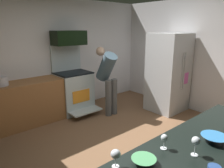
% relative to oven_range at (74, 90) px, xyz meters
% --- Properties ---
extents(ground_plane, '(5.20, 4.80, 0.02)m').
position_rel_oven_range_xyz_m(ground_plane, '(-0.26, -1.97, -0.52)').
color(ground_plane, brown).
extents(wall_back, '(5.20, 0.12, 2.60)m').
position_rel_oven_range_xyz_m(wall_back, '(-0.26, 0.37, 0.79)').
color(wall_back, silver).
rests_on(wall_back, ground).
extents(wall_right, '(0.12, 4.80, 2.60)m').
position_rel_oven_range_xyz_m(wall_right, '(2.28, -1.97, 0.79)').
color(wall_right, silver).
rests_on(wall_right, ground).
extents(lower_cabinet_run, '(2.40, 0.60, 0.90)m').
position_rel_oven_range_xyz_m(lower_cabinet_run, '(-1.16, 0.01, -0.06)').
color(lower_cabinet_run, brown).
rests_on(lower_cabinet_run, ground).
extents(oven_range, '(0.76, 0.96, 1.56)m').
position_rel_oven_range_xyz_m(oven_range, '(0.00, 0.00, 0.00)').
color(oven_range, '#B4C1C2').
rests_on(oven_range, ground).
extents(microwave, '(0.74, 0.38, 0.32)m').
position_rel_oven_range_xyz_m(microwave, '(0.00, 0.09, 1.21)').
color(microwave, black).
rests_on(microwave, oven_range).
extents(refrigerator, '(0.83, 0.78, 1.83)m').
position_rel_oven_range_xyz_m(refrigerator, '(1.77, -1.38, 0.40)').
color(refrigerator, silver).
rests_on(refrigerator, ground).
extents(person_cook, '(0.31, 0.61, 1.52)m').
position_rel_oven_range_xyz_m(person_cook, '(0.53, -0.63, 0.38)').
color(person_cook, '#545454').
rests_on(person_cook, ground).
extents(mixing_bowl_large, '(0.25, 0.25, 0.06)m').
position_rel_oven_range_xyz_m(mixing_bowl_large, '(-0.52, -3.49, 0.42)').
color(mixing_bowl_large, '#3077B6').
rests_on(mixing_bowl_large, counter_island).
extents(mixing_bowl_small, '(0.20, 0.20, 0.05)m').
position_rel_oven_range_xyz_m(mixing_bowl_small, '(-1.28, -3.27, 0.41)').
color(mixing_bowl_small, '#509F62').
rests_on(mixing_bowl_small, counter_island).
extents(wine_glass_near, '(0.06, 0.06, 0.14)m').
position_rel_oven_range_xyz_m(wine_glass_near, '(-0.98, -3.25, 0.49)').
color(wine_glass_near, silver).
rests_on(wine_glass_near, counter_island).
extents(wine_glass_mid, '(0.08, 0.08, 0.15)m').
position_rel_oven_range_xyz_m(wine_glass_mid, '(-1.48, -3.15, 0.50)').
color(wine_glass_mid, silver).
rests_on(wine_glass_mid, counter_island).
extents(wine_glass_far, '(0.07, 0.07, 0.17)m').
position_rel_oven_range_xyz_m(wine_glass_far, '(-0.86, -3.48, 0.51)').
color(wine_glass_far, silver).
rests_on(wine_glass_far, counter_island).
extents(stock_pot, '(0.28, 0.28, 0.17)m').
position_rel_oven_range_xyz_m(stock_pot, '(-1.53, 0.01, 0.47)').
color(stock_pot, '#B9B4BB').
rests_on(stock_pot, lower_cabinet_run).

